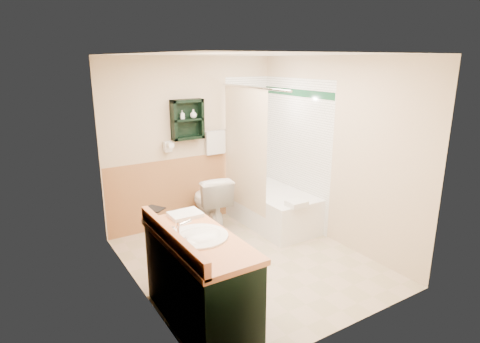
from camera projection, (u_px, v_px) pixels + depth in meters
name	position (u px, v px, depth m)	size (l,w,h in m)	color
floor	(249.00, 261.00, 4.83)	(3.00, 3.00, 0.00)	#C1AA8D
back_wall	(191.00, 142.00, 5.75)	(2.60, 0.04, 2.40)	beige
left_wall	(134.00, 184.00, 3.83)	(0.04, 3.00, 2.40)	beige
right_wall	(335.00, 151.00, 5.18)	(0.04, 3.00, 2.40)	beige
ceiling	(250.00, 52.00, 4.18)	(2.60, 3.00, 0.04)	white
wainscot_left	(143.00, 249.00, 4.04)	(2.98, 2.98, 1.00)	#BB804C
wainscot_back	(194.00, 189.00, 5.91)	(2.58, 2.58, 1.00)	#BB804C
mirror_frame	(158.00, 165.00, 3.33)	(1.30, 1.30, 1.00)	#986131
mirror_glass	(159.00, 165.00, 3.33)	(1.20, 1.20, 0.90)	white
tile_right	(295.00, 152.00, 5.81)	(1.50, 1.50, 2.10)	white
tile_back	(252.00, 145.00, 6.27)	(0.95, 0.95, 2.10)	white
tile_accent	(296.00, 93.00, 5.58)	(1.50, 1.50, 0.10)	#124227
wall_shelf	(187.00, 120.00, 5.51)	(0.45, 0.15, 0.55)	black
hair_dryer	(168.00, 147.00, 5.47)	(0.10, 0.24, 0.18)	silver
towel_bar	(215.00, 130.00, 5.83)	(0.40, 0.06, 0.40)	silver
curtain_rod	(252.00, 87.00, 5.17)	(0.03, 0.03, 1.60)	silver
shower_curtain	(245.00, 149.00, 5.55)	(1.05, 1.05, 1.70)	beige
vanity	(200.00, 280.00, 3.63)	(0.59, 1.34, 0.85)	black
bathtub	(271.00, 207.00, 5.90)	(0.77, 1.50, 0.51)	white
toilet	(210.00, 202.00, 5.68)	(0.45, 0.81, 0.79)	white
counter_towel	(185.00, 214.00, 3.97)	(0.31, 0.24, 0.04)	silver
vanity_book	(149.00, 203.00, 4.06)	(0.15, 0.02, 0.20)	black
tub_towel	(296.00, 203.00, 5.20)	(0.25, 0.21, 0.07)	silver
soap_bottle_a	(182.00, 117.00, 5.45)	(0.05, 0.11, 0.05)	white
soap_bottle_b	(193.00, 115.00, 5.53)	(0.09, 0.12, 0.09)	white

